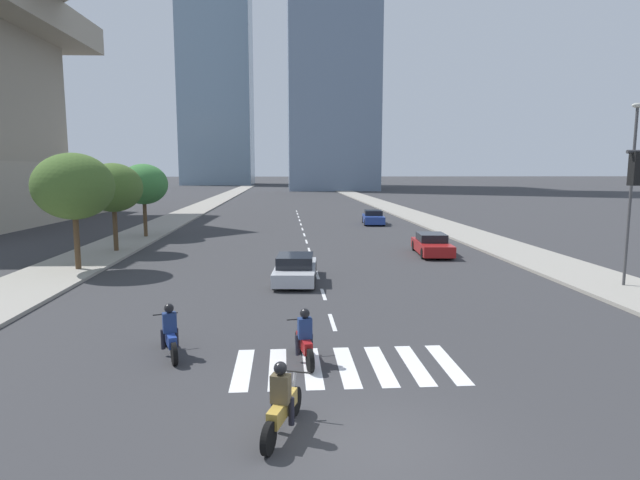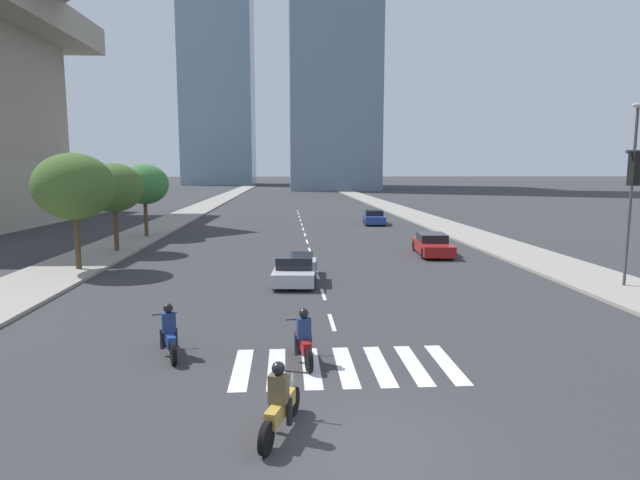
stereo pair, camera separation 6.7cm
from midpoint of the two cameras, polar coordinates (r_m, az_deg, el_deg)
name	(u,v)px [view 2 (the right image)]	position (r m, az deg, el deg)	size (l,w,h in m)	color
ground_plane	(370,445)	(10.50, 5.67, -21.48)	(800.00, 800.00, 0.00)	#333335
sidewalk_east	(471,236)	(41.90, 16.27, 0.47)	(4.00, 260.00, 0.15)	gray
sidewalk_west	(133,238)	(40.93, -19.73, 0.16)	(4.00, 260.00, 0.15)	gray
crosswalk_near	(345,366)	(14.04, 2.94, -13.64)	(5.85, 2.88, 0.01)	silver
lane_divider_center	(305,235)	(41.34, -1.62, 0.58)	(0.14, 50.00, 0.01)	silver
motorcycle_lead	(169,335)	(15.22, -16.11, -9.93)	(1.03, 2.16, 1.49)	black
motorcycle_trailing	(303,341)	(14.15, -1.71, -10.97)	(0.71, 2.10, 1.49)	black
motorcycle_third	(280,405)	(10.61, -4.19, -17.58)	(0.98, 2.11, 1.49)	black
sedan_silver_0	(295,269)	(24.00, -2.63, -3.19)	(2.19, 4.78, 1.27)	#B7BABF
sedan_blue_1	(374,218)	(49.53, 5.98, 2.43)	(2.22, 4.43, 1.31)	navy
sedan_red_2	(432,245)	(32.33, 12.26, -0.53)	(2.19, 4.79, 1.27)	maroon
street_lamp_east	(632,182)	(25.76, 31.06, 5.48)	(0.50, 0.24, 7.72)	#3F3F42
street_tree_nearest	(74,187)	(28.66, -25.29, 5.32)	(3.89, 3.89, 5.80)	#4C3823
street_tree_second	(114,188)	(34.36, -21.60, 5.34)	(3.51, 3.51, 5.38)	#4C3823
street_tree_third	(144,184)	(41.09, -18.64, 5.80)	(3.53, 3.53, 5.41)	#4C3823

